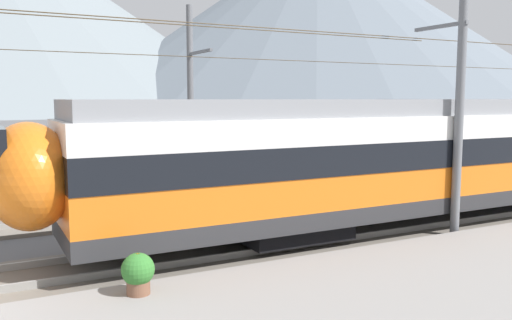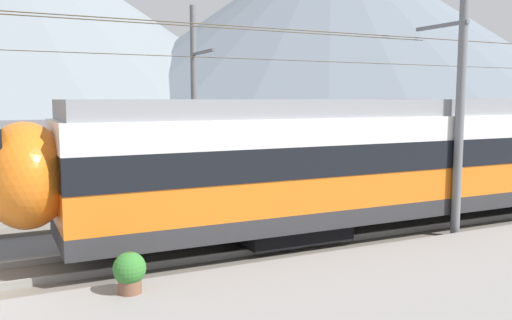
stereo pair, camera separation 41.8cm
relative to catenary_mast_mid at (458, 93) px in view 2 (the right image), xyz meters
The scene contains 4 objects.
catenary_mast_mid is the anchor object (origin of this frame).
catenary_mast_far_side 9.81m from the catenary_mast_mid, 115.72° to the left, with size 41.90×2.23×7.36m.
potted_plant_platform_edge 9.70m from the catenary_mast_mid, behind, with size 0.61×0.61×0.77m.
mountain_right_ridge 178.41m from the catenary_mast_mid, 57.39° to the left, with size 172.46×172.46×59.84m, color slate.
Camera 2 is at (1.64, -10.97, 3.86)m, focal length 37.59 mm.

